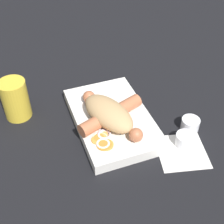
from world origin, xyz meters
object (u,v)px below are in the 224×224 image
bread_roll (108,113)px  sausage (111,115)px  food_tray (112,119)px  condiment_cup_far (190,125)px  drink_glass (15,99)px  condiment_cup_near (185,140)px

bread_roll → sausage: bread_roll is taller
food_tray → condiment_cup_far: (0.08, 0.17, -0.00)m
drink_glass → bread_roll: bearing=57.0°
bread_roll → condiment_cup_far: bread_roll is taller
sausage → drink_glass: 0.23m
bread_roll → drink_glass: (-0.12, -0.19, -0.00)m
bread_roll → condiment_cup_near: bread_roll is taller
sausage → drink_glass: size_ratio=1.88×
sausage → drink_glass: drink_glass is taller
condiment_cup_far → drink_glass: size_ratio=0.43×
sausage → food_tray: bearing=150.7°
bread_roll → condiment_cup_far: bearing=70.0°
condiment_cup_far → condiment_cup_near: bearing=-43.2°
sausage → drink_glass: (-0.12, -0.20, 0.01)m
bread_roll → drink_glass: bearing=-123.0°
sausage → condiment_cup_near: size_ratio=4.41×
condiment_cup_near → condiment_cup_far: 0.05m
sausage → condiment_cup_near: (0.11, 0.14, -0.03)m
food_tray → bread_roll: size_ratio=1.64×
bread_roll → sausage: size_ratio=0.86×
bread_roll → sausage: (-0.00, 0.01, -0.01)m
food_tray → bread_roll: (0.02, -0.01, 0.04)m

